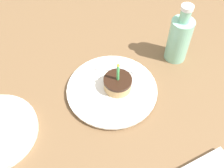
{
  "coord_description": "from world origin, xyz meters",
  "views": [
    {
      "loc": [
        0.22,
        0.45,
        0.65
      ],
      "look_at": [
        0.01,
        0.02,
        0.04
      ],
      "focal_mm": 42.0,
      "sensor_mm": 36.0,
      "label": 1
    }
  ],
  "objects_px": {
    "plate": "(112,90)",
    "cake_slice": "(118,83)",
    "bottle": "(179,38)",
    "fork": "(124,70)"
  },
  "relations": [
    {
      "from": "bottle",
      "to": "fork",
      "type": "bearing_deg",
      "value": -1.95
    },
    {
      "from": "plate",
      "to": "fork",
      "type": "height_order",
      "value": "fork"
    },
    {
      "from": "cake_slice",
      "to": "fork",
      "type": "bearing_deg",
      "value": -134.77
    },
    {
      "from": "cake_slice",
      "to": "bottle",
      "type": "xyz_separation_m",
      "value": [
        -0.24,
        -0.04,
        0.04
      ]
    },
    {
      "from": "fork",
      "to": "plate",
      "type": "bearing_deg",
      "value": 33.86
    },
    {
      "from": "bottle",
      "to": "plate",
      "type": "bearing_deg",
      "value": 8.17
    },
    {
      "from": "plate",
      "to": "bottle",
      "type": "xyz_separation_m",
      "value": [
        -0.26,
        -0.04,
        0.07
      ]
    },
    {
      "from": "cake_slice",
      "to": "fork",
      "type": "relative_size",
      "value": 0.71
    },
    {
      "from": "plate",
      "to": "cake_slice",
      "type": "xyz_separation_m",
      "value": [
        -0.02,
        0.01,
        0.03
      ]
    },
    {
      "from": "plate",
      "to": "cake_slice",
      "type": "distance_m",
      "value": 0.03
    }
  ]
}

